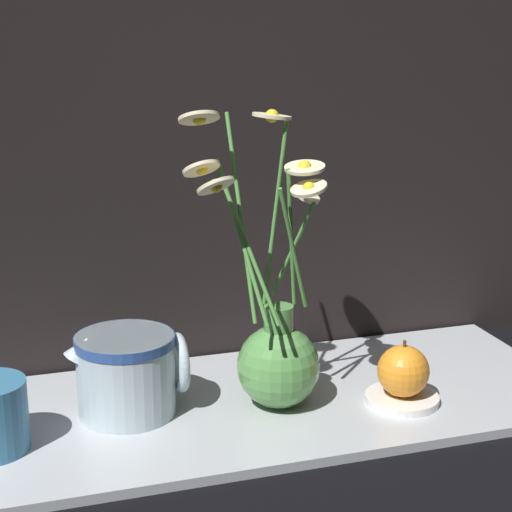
# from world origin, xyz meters

# --- Properties ---
(ground_plane) EXTENTS (6.00, 6.00, 0.00)m
(ground_plane) POSITION_xyz_m (0.00, 0.00, 0.00)
(ground_plane) COLOR black
(shelf) EXTENTS (0.86, 0.33, 0.01)m
(shelf) POSITION_xyz_m (0.00, 0.00, 0.01)
(shelf) COLOR #B2B7BC
(shelf) RESTS_ON ground_plane
(vase_with_flowers) EXTENTS (0.20, 0.13, 0.38)m
(vase_with_flowers) POSITION_xyz_m (0.03, -0.02, 0.09)
(vase_with_flowers) COLOR #59994C
(vase_with_flowers) RESTS_ON shelf
(ceramic_pitcher) EXTENTS (0.15, 0.12, 0.11)m
(ceramic_pitcher) POSITION_xyz_m (-0.15, 0.01, 0.07)
(ceramic_pitcher) COLOR silver
(ceramic_pitcher) RESTS_ON shelf
(saucer_plate) EXTENTS (0.09, 0.09, 0.01)m
(saucer_plate) POSITION_xyz_m (0.19, -0.06, 0.02)
(saucer_plate) COLOR white
(saucer_plate) RESTS_ON shelf
(orange_fruit) EXTENTS (0.07, 0.07, 0.07)m
(orange_fruit) POSITION_xyz_m (0.19, -0.06, 0.06)
(orange_fruit) COLOR orange
(orange_fruit) RESTS_ON saucer_plate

